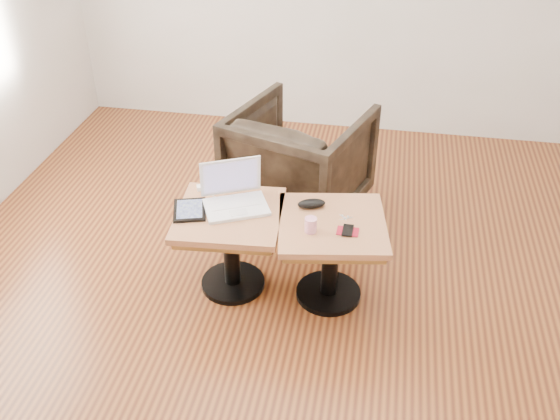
% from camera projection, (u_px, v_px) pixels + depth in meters
% --- Properties ---
extents(room_shell, '(4.52, 4.52, 2.71)m').
position_uv_depth(room_shell, '(298.00, 76.00, 3.00)').
color(room_shell, '#4E2413').
rests_on(room_shell, ground).
extents(side_table_left, '(0.63, 0.63, 0.53)m').
position_uv_depth(side_table_left, '(230.00, 231.00, 3.56)').
color(side_table_left, black).
rests_on(side_table_left, ground).
extents(side_table_right, '(0.67, 0.67, 0.53)m').
position_uv_depth(side_table_right, '(331.00, 241.00, 3.49)').
color(side_table_right, black).
rests_on(side_table_right, ground).
extents(laptop, '(0.43, 0.40, 0.25)m').
position_uv_depth(laptop, '(234.00, 197.00, 3.53)').
color(laptop, white).
rests_on(laptop, side_table_left).
extents(tablet, '(0.23, 0.27, 0.02)m').
position_uv_depth(tablet, '(190.00, 210.00, 3.49)').
color(tablet, black).
rests_on(tablet, side_table_left).
extents(charging_adapter, '(0.06, 0.06, 0.03)m').
position_uv_depth(charging_adapter, '(201.00, 188.00, 3.68)').
color(charging_adapter, white).
rests_on(charging_adapter, side_table_left).
extents(glasses_case, '(0.17, 0.11, 0.05)m').
position_uv_depth(glasses_case, '(311.00, 204.00, 3.52)').
color(glasses_case, black).
rests_on(glasses_case, side_table_right).
extents(striped_cup, '(0.08, 0.08, 0.08)m').
position_uv_depth(striped_cup, '(311.00, 225.00, 3.31)').
color(striped_cup, '#F15198').
rests_on(striped_cup, side_table_right).
extents(earbuds_tangle, '(0.07, 0.05, 0.01)m').
position_uv_depth(earbuds_tangle, '(345.00, 217.00, 3.44)').
color(earbuds_tangle, white).
rests_on(earbuds_tangle, side_table_right).
extents(phone_on_sleeve, '(0.12, 0.11, 0.01)m').
position_uv_depth(phone_on_sleeve, '(348.00, 231.00, 3.33)').
color(phone_on_sleeve, maroon).
rests_on(phone_on_sleeve, side_table_right).
extents(armchair, '(1.05, 1.06, 0.77)m').
position_uv_depth(armchair, '(299.00, 161.00, 4.27)').
color(armchair, black).
rests_on(armchair, ground).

